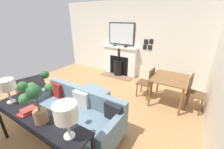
{
  "coord_description": "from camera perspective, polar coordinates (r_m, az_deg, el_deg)",
  "views": [
    {
      "loc": [
        2.26,
        2.26,
        2.15
      ],
      "look_at": [
        -0.45,
        0.61,
        0.83
      ],
      "focal_mm": 22.11,
      "sensor_mm": 36.0,
      "label": 1
    }
  ],
  "objects": [
    {
      "name": "fireplace",
      "position": [
        5.44,
        3.09,
        4.84
      ],
      "size": [
        0.56,
        1.42,
        1.13
      ],
      "color": "brown",
      "rests_on": "ground"
    },
    {
      "name": "photo_gallery_row",
      "position": [
        4.97,
        14.6,
        11.94
      ],
      "size": [
        0.02,
        0.32,
        0.36
      ],
      "color": "black"
    },
    {
      "name": "wall_left",
      "position": [
        5.33,
        6.09,
        13.94
      ],
      "size": [
        0.12,
        5.6,
        2.72
      ],
      "primitive_type": "cube",
      "color": "silver",
      "rests_on": "ground"
    },
    {
      "name": "table_lamp_far_end",
      "position": [
        1.72,
        -18.52,
        -14.84
      ],
      "size": [
        0.27,
        0.27,
        0.47
      ],
      "color": "white",
      "rests_on": "console_table"
    },
    {
      "name": "console_table",
      "position": [
        2.48,
        -28.61,
        -16.41
      ],
      "size": [
        0.42,
        1.91,
        0.78
      ],
      "color": "black",
      "rests_on": "ground"
    },
    {
      "name": "dining_chair_near_fireplace",
      "position": [
        3.97,
        14.71,
        -2.56
      ],
      "size": [
        0.43,
        0.43,
        0.88
      ],
      "color": "brown",
      "rests_on": "ground"
    },
    {
      "name": "book_stack",
      "position": [
        2.57,
        -31.4,
        -12.64
      ],
      "size": [
        0.29,
        0.19,
        0.06
      ],
      "color": "#B23833",
      "rests_on": "console_table"
    },
    {
      "name": "mantel_bowl_far",
      "position": [
        5.18,
        5.63,
        11.45
      ],
      "size": [
        0.14,
        0.14,
        0.05
      ],
      "color": "black",
      "rests_on": "fireplace"
    },
    {
      "name": "ottoman",
      "position": [
        3.75,
        -8.42,
        -8.58
      ],
      "size": [
        0.75,
        0.88,
        0.37
      ],
      "color": "#B2B2B7",
      "rests_on": "ground"
    },
    {
      "name": "sofa",
      "position": [
        3.01,
        -15.12,
        -15.39
      ],
      "size": [
        0.88,
        2.05,
        0.78
      ],
      "color": "#B2B2B7",
      "rests_on": "ground"
    },
    {
      "name": "potted_plant",
      "position": [
        2.09,
        -29.2,
        -8.36
      ],
      "size": [
        0.46,
        0.49,
        0.69
      ],
      "color": "#99704C",
      "rests_on": "console_table"
    },
    {
      "name": "dining_table",
      "position": [
        3.83,
        22.71,
        -2.56
      ],
      "size": [
        0.94,
        0.82,
        0.74
      ],
      "color": "brown",
      "rests_on": "ground"
    },
    {
      "name": "ground_plane",
      "position": [
        3.85,
        -11.58,
        -11.93
      ],
      "size": [
        5.01,
        5.6,
        0.01
      ],
      "primitive_type": "cube",
      "color": "#A87A4C"
    },
    {
      "name": "mantel_bowl_near",
      "position": [
        5.4,
        1.03,
        12.04
      ],
      "size": [
        0.13,
        0.13,
        0.06
      ],
      "color": "#334C56",
      "rests_on": "fireplace"
    },
    {
      "name": "armchair_accent",
      "position": [
        4.18,
        -30.5,
        -4.41
      ],
      "size": [
        0.79,
        0.72,
        0.84
      ],
      "color": "#4C3321",
      "rests_on": "ground"
    },
    {
      "name": "mirror_over_mantel",
      "position": [
        5.31,
        3.89,
        16.45
      ],
      "size": [
        0.04,
        1.03,
        0.79
      ],
      "color": "#2D2823"
    },
    {
      "name": "dining_chair_by_back_wall",
      "position": [
        3.86,
        30.46,
        -5.64
      ],
      "size": [
        0.45,
        0.45,
        0.9
      ],
      "color": "brown",
      "rests_on": "ground"
    },
    {
      "name": "table_lamp_near_end",
      "position": [
        2.88,
        -37.54,
        -3.63
      ],
      "size": [
        0.25,
        0.25,
        0.43
      ],
      "color": "beige",
      "rests_on": "console_table"
    }
  ]
}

